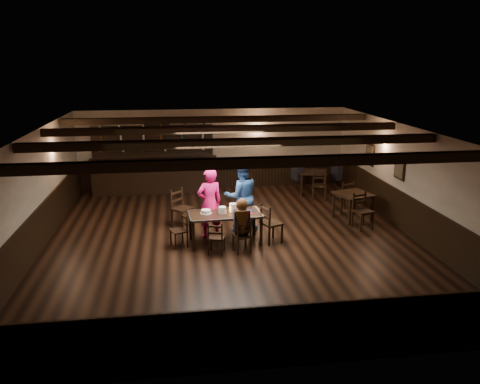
{
  "coord_description": "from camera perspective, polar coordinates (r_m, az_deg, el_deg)",
  "views": [
    {
      "loc": [
        -1.27,
        -10.65,
        4.29
      ],
      "look_at": [
        0.24,
        0.2,
        1.17
      ],
      "focal_mm": 35.0,
      "sensor_mm": 36.0,
      "label": 1
    }
  ],
  "objects": [
    {
      "name": "menu_red",
      "position": [
        11.18,
        0.65,
        -2.55
      ],
      "size": [
        0.37,
        0.3,
        0.0
      ],
      "primitive_type": "cube",
      "rotation": [
        0.0,
        0.0,
        0.29
      ],
      "color": "maroon",
      "rests_on": "dining_table"
    },
    {
      "name": "back_table_b",
      "position": [
        15.53,
        8.89,
        2.15
      ],
      "size": [
        1.09,
        1.09,
        0.75
      ],
      "color": "black",
      "rests_on": "ground"
    },
    {
      "name": "menu_blue",
      "position": [
        11.36,
        0.83,
        -2.25
      ],
      "size": [
        0.33,
        0.28,
        0.0
      ],
      "primitive_type": "cube",
      "rotation": [
        0.0,
        0.0,
        -0.35
      ],
      "color": "navy",
      "rests_on": "dining_table"
    },
    {
      "name": "pepper_shaker",
      "position": [
        11.16,
        0.37,
        -2.35
      ],
      "size": [
        0.04,
        0.04,
        0.09
      ],
      "primitive_type": "cylinder",
      "color": "#A5A8AD",
      "rests_on": "dining_table"
    },
    {
      "name": "seated_person",
      "position": [
        10.58,
        0.24,
        -3.11
      ],
      "size": [
        0.35,
        0.53,
        0.86
      ],
      "color": "black",
      "rests_on": "ground"
    },
    {
      "name": "tea_light",
      "position": [
        11.22,
        -1.79,
        -2.38
      ],
      "size": [
        0.04,
        0.04,
        0.06
      ],
      "color": "#A5A8AD",
      "rests_on": "dining_table"
    },
    {
      "name": "chair_far_pushed",
      "position": [
        12.43,
        -7.37,
        -1.57
      ],
      "size": [
        0.65,
        0.65,
        1.01
      ],
      "color": "black",
      "rests_on": "ground"
    },
    {
      "name": "bg_patron_left",
      "position": [
        15.44,
        6.99,
        2.98
      ],
      "size": [
        0.35,
        0.45,
        0.82
      ],
      "color": "black",
      "rests_on": "ground"
    },
    {
      "name": "salt_shaker",
      "position": [
        11.17,
        0.01,
        -2.37
      ],
      "size": [
        0.03,
        0.03,
        0.08
      ],
      "primitive_type": "cylinder",
      "color": "silver",
      "rests_on": "dining_table"
    },
    {
      "name": "woman_pink",
      "position": [
        11.53,
        -3.72,
        -1.37
      ],
      "size": [
        0.73,
        0.57,
        1.75
      ],
      "primitive_type": "imported",
      "rotation": [
        0.0,
        0.0,
        3.4
      ],
      "color": "#F3156C",
      "rests_on": "ground"
    },
    {
      "name": "room_shell",
      "position": [
        11.06,
        -1.06,
        2.58
      ],
      "size": [
        9.02,
        10.02,
        2.71
      ],
      "color": "beige",
      "rests_on": "ground"
    },
    {
      "name": "bar_counter",
      "position": [
        15.79,
        -10.43,
        2.57
      ],
      "size": [
        4.16,
        0.7,
        2.2
      ],
      "color": "black",
      "rests_on": "ground"
    },
    {
      "name": "bg_patron_right",
      "position": [
        15.7,
        11.73,
        2.74
      ],
      "size": [
        0.3,
        0.38,
        0.69
      ],
      "color": "black",
      "rests_on": "ground"
    },
    {
      "name": "plate_stack_a",
      "position": [
        11.12,
        -2.17,
        -2.22
      ],
      "size": [
        0.18,
        0.18,
        0.17
      ],
      "primitive_type": "cylinder",
      "color": "white",
      "rests_on": "dining_table"
    },
    {
      "name": "chair_near_left",
      "position": [
        10.6,
        -2.97,
        -5.34
      ],
      "size": [
        0.44,
        0.43,
        0.78
      ],
      "color": "black",
      "rests_on": "ground"
    },
    {
      "name": "cake",
      "position": [
        11.17,
        -4.17,
        -2.4
      ],
      "size": [
        0.27,
        0.27,
        0.09
      ],
      "color": "white",
      "rests_on": "dining_table"
    },
    {
      "name": "back_table_a",
      "position": [
        13.19,
        13.64,
        -0.57
      ],
      "size": [
        1.11,
        1.11,
        0.75
      ],
      "color": "black",
      "rests_on": "ground"
    },
    {
      "name": "chair_end_right",
      "position": [
        11.24,
        3.5,
        -3.49
      ],
      "size": [
        0.57,
        0.58,
        0.97
      ],
      "color": "black",
      "rests_on": "ground"
    },
    {
      "name": "man_blue",
      "position": [
        11.93,
        0.15,
        -0.53
      ],
      "size": [
        0.97,
        0.79,
        1.84
      ],
      "primitive_type": "imported",
      "rotation": [
        0.0,
        0.0,
        3.25
      ],
      "color": "navy",
      "rests_on": "ground"
    },
    {
      "name": "chair_end_left",
      "position": [
        11.15,
        -7.16,
        -4.33
      ],
      "size": [
        0.46,
        0.47,
        0.79
      ],
      "color": "black",
      "rests_on": "ground"
    },
    {
      "name": "chair_near_right",
      "position": [
        10.67,
        0.36,
        -5.16
      ],
      "size": [
        0.44,
        0.43,
        0.78
      ],
      "color": "black",
      "rests_on": "ground"
    },
    {
      "name": "ground",
      "position": [
        11.55,
        -1.04,
        -5.92
      ],
      "size": [
        10.0,
        10.0,
        0.0
      ],
      "primitive_type": "plane",
      "color": "black",
      "rests_on": "ground"
    },
    {
      "name": "dining_table",
      "position": [
        11.19,
        -1.85,
        -2.94
      ],
      "size": [
        1.77,
        0.97,
        0.75
      ],
      "color": "black",
      "rests_on": "ground"
    },
    {
      "name": "plate_stack_b",
      "position": [
        11.25,
        -0.87,
        -1.91
      ],
      "size": [
        0.17,
        0.17,
        0.2
      ],
      "primitive_type": "cylinder",
      "color": "white",
      "rests_on": "dining_table"
    },
    {
      "name": "drink_glass",
      "position": [
        11.3,
        -0.2,
        -2.1
      ],
      "size": [
        0.06,
        0.06,
        0.1
      ],
      "primitive_type": "cylinder",
      "color": "silver",
      "rests_on": "dining_table"
    }
  ]
}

